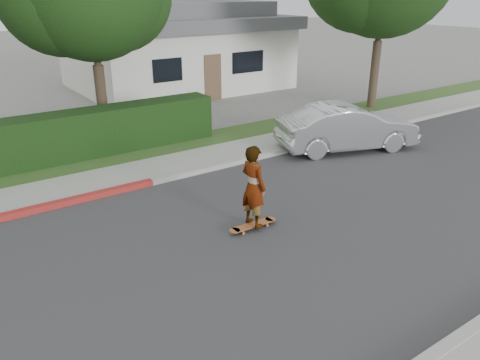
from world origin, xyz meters
The scene contains 9 objects.
ground centered at (0.00, 0.00, 0.00)m, with size 120.00×120.00×0.00m, color slate.
road centered at (0.00, 0.00, 0.01)m, with size 60.00×8.00×0.01m, color #2D2D30.
curb_far centered at (0.00, 4.10, 0.07)m, with size 60.00×0.20×0.15m, color #9E9E99.
sidewalk_far centered at (0.00, 5.00, 0.06)m, with size 60.00×1.60×0.12m, color gray.
planting_strip centered at (0.00, 6.60, 0.05)m, with size 60.00×1.60×0.10m, color #2D4C1E.
house centered at (8.00, 16.00, 2.10)m, with size 10.60×8.60×4.30m.
skateboard centered at (1.77, 0.52, 0.10)m, with size 1.20×0.25×0.11m.
skateboarder centered at (1.77, 0.52, 1.02)m, with size 0.66×0.43×1.80m, color white.
car_silver centered at (7.51, 3.25, 0.74)m, with size 1.57×4.51×1.49m, color silver.
Camera 1 is at (-3.63, -6.78, 4.90)m, focal length 35.00 mm.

